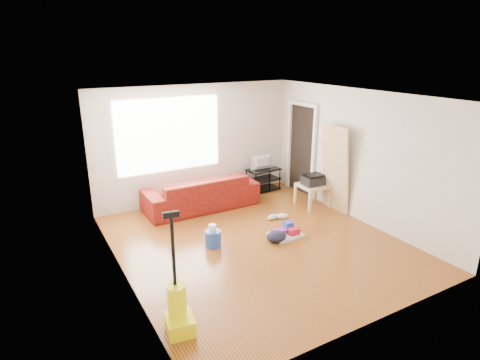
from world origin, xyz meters
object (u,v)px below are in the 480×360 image
side_table (313,188)px  bucket (213,246)px  cleaning_tray (286,232)px  tv_stand (263,179)px  backpack (276,242)px  vacuum (178,310)px  sofa (201,207)px

side_table → bucket: bearing=-166.5°
cleaning_tray → tv_stand: bearing=67.1°
bucket → backpack: bearing=-21.5°
backpack → vacuum: (-2.31, -1.33, 0.28)m
tv_stand → bucket: tv_stand is taller
vacuum → cleaning_tray: bearing=38.1°
tv_stand → side_table: tv_stand is taller
cleaning_tray → bucket: bearing=167.7°
backpack → cleaning_tray: bearing=30.5°
tv_stand → cleaning_tray: size_ratio=1.43×
side_table → backpack: size_ratio=1.66×
cleaning_tray → backpack: size_ratio=1.57×
tv_stand → bucket: bearing=-143.6°
vacuum → side_table: bearing=40.0°
bucket → vacuum: vacuum is taller
bucket → vacuum: size_ratio=0.18×
bucket → sofa: bearing=72.2°
tv_stand → backpack: tv_stand is taller
tv_stand → backpack: size_ratio=2.24×
sofa → tv_stand: bearing=-171.1°
vacuum → backpack: bearing=39.0°
bucket → cleaning_tray: (1.31, -0.29, 0.06)m
tv_stand → sofa: bearing=-175.5°
cleaning_tray → backpack: (-0.29, -0.11, -0.06)m
tv_stand → bucket: size_ratio=2.85×
tv_stand → backpack: 2.67m
bucket → cleaning_tray: bearing=-12.3°
side_table → vacuum: bearing=-149.0°
cleaning_tray → vacuum: size_ratio=0.37×
sofa → vacuum: (-1.83, -3.42, 0.28)m
backpack → vacuum: size_ratio=0.23×
bucket → vacuum: bearing=-126.6°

